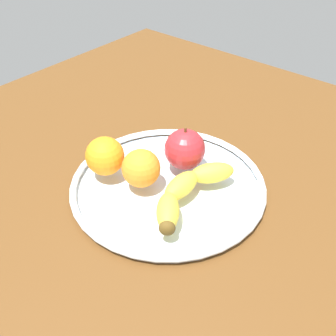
# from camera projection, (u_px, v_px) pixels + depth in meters

# --- Properties ---
(ground_plane) EXTENTS (1.19, 1.19, 0.04)m
(ground_plane) POSITION_uv_depth(u_px,v_px,m) (168.00, 197.00, 0.73)
(ground_plane) COLOR brown
(fruit_bowl) EXTENTS (0.35, 0.35, 0.02)m
(fruit_bowl) POSITION_uv_depth(u_px,v_px,m) (168.00, 185.00, 0.71)
(fruit_bowl) COLOR silver
(fruit_bowl) RESTS_ON ground_plane
(banana) EXTENTS (0.21, 0.08, 0.04)m
(banana) POSITION_uv_depth(u_px,v_px,m) (187.00, 191.00, 0.66)
(banana) COLOR yellow
(banana) RESTS_ON fruit_bowl
(apple) EXTENTS (0.08, 0.08, 0.08)m
(apple) POSITION_uv_depth(u_px,v_px,m) (185.00, 149.00, 0.72)
(apple) COLOR #AC262D
(apple) RESTS_ON fruit_bowl
(orange_center) EXTENTS (0.07, 0.07, 0.07)m
(orange_center) POSITION_uv_depth(u_px,v_px,m) (141.00, 168.00, 0.68)
(orange_center) COLOR orange
(orange_center) RESTS_ON fruit_bowl
(orange_front_right) EXTENTS (0.07, 0.07, 0.07)m
(orange_front_right) POSITION_uv_depth(u_px,v_px,m) (105.00, 156.00, 0.71)
(orange_front_right) COLOR orange
(orange_front_right) RESTS_ON fruit_bowl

